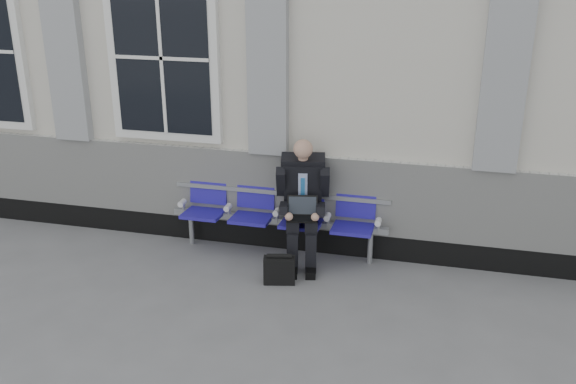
# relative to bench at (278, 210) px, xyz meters

# --- Properties ---
(ground) EXTENTS (70.00, 70.00, 0.00)m
(ground) POSITION_rel_bench_xyz_m (-1.74, -1.32, -0.55)
(ground) COLOR slate
(ground) RESTS_ON ground
(station_building) EXTENTS (14.40, 4.40, 4.49)m
(station_building) POSITION_rel_bench_xyz_m (-1.76, 2.15, 1.67)
(station_building) COLOR beige
(station_building) RESTS_ON ground
(bench) EXTENTS (2.60, 0.47, 0.91)m
(bench) POSITION_rel_bench_xyz_m (0.00, 0.00, 0.00)
(bench) COLOR #9EA0A3
(bench) RESTS_ON ground
(businessman) EXTENTS (0.64, 0.86, 1.47)m
(businessman) POSITION_rel_bench_xyz_m (0.32, -0.14, 0.24)
(businessman) COLOR black
(businessman) RESTS_ON ground
(briefcase) EXTENTS (0.36, 0.21, 0.35)m
(briefcase) POSITION_rel_bench_xyz_m (0.20, -0.73, -0.39)
(briefcase) COLOR black
(briefcase) RESTS_ON ground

